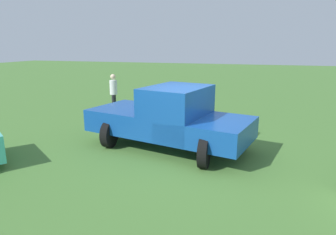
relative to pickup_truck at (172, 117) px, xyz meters
The scene contains 3 objects.
ground_plane 1.14m from the pickup_truck, 56.83° to the left, with size 80.00×80.00×0.00m, color #477533.
pickup_truck is the anchor object (origin of this frame).
person_bystander 5.22m from the pickup_truck, 134.24° to the right, with size 0.40×0.40×1.71m.
Camera 1 is at (7.50, 1.80, 2.94)m, focal length 31.61 mm.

